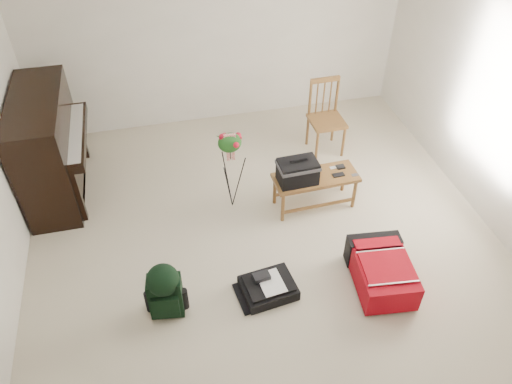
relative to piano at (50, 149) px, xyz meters
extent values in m
cube|color=#C0B79A|center=(2.19, -1.60, -0.60)|extent=(5.00, 5.50, 0.01)
cube|color=white|center=(2.19, -1.60, 1.90)|extent=(5.00, 5.50, 0.01)
cube|color=white|center=(2.19, 1.15, 0.65)|extent=(5.00, 0.04, 2.50)
cube|color=black|center=(-0.01, 0.00, 0.03)|extent=(0.55, 1.50, 1.25)
cube|color=black|center=(0.29, 0.00, 0.13)|extent=(0.28, 1.30, 0.10)
cube|color=white|center=(0.29, 0.00, 0.18)|extent=(0.22, 1.20, 0.02)
cube|color=black|center=(0.04, 0.00, -0.55)|extent=(0.45, 1.30, 0.10)
cube|color=brown|center=(2.88, -0.98, -0.19)|extent=(0.97, 0.42, 0.04)
cylinder|color=brown|center=(2.45, -1.13, -0.40)|extent=(0.04, 0.04, 0.39)
cylinder|color=brown|center=(2.45, -0.83, -0.40)|extent=(0.04, 0.04, 0.39)
cylinder|color=brown|center=(3.31, -1.13, -0.40)|extent=(0.04, 0.04, 0.39)
cylinder|color=brown|center=(3.31, -0.83, -0.40)|extent=(0.04, 0.04, 0.39)
cube|color=brown|center=(3.36, 0.02, -0.14)|extent=(0.43, 0.43, 0.04)
cylinder|color=brown|center=(3.18, -0.17, -0.38)|extent=(0.04, 0.04, 0.43)
cylinder|color=brown|center=(3.18, 0.20, -0.38)|extent=(0.04, 0.04, 0.43)
cylinder|color=brown|center=(3.54, -0.17, -0.38)|extent=(0.04, 0.04, 0.43)
cylinder|color=brown|center=(3.54, 0.20, -0.38)|extent=(0.04, 0.04, 0.43)
cube|color=brown|center=(3.36, 0.20, 0.35)|extent=(0.38, 0.05, 0.06)
cylinder|color=brown|center=(3.18, 0.20, 0.11)|extent=(0.04, 0.04, 0.53)
cylinder|color=brown|center=(3.54, 0.20, 0.11)|extent=(0.04, 0.04, 0.53)
cube|color=#AF0718|center=(3.16, -2.24, -0.43)|extent=(0.60, 0.83, 0.30)
cube|color=black|center=(3.16, -1.94, -0.43)|extent=(0.56, 0.24, 0.32)
cube|color=#AF0718|center=(3.16, -2.29, -0.27)|extent=(0.51, 0.49, 0.02)
cube|color=silver|center=(3.16, -2.51, -0.26)|extent=(0.48, 0.07, 0.01)
cube|color=black|center=(2.05, -2.09, -0.54)|extent=(0.55, 0.47, 0.12)
cube|color=black|center=(2.05, -2.09, -0.46)|extent=(0.49, 0.40, 0.03)
cube|color=white|center=(2.07, -2.11, -0.44)|extent=(0.26, 0.33, 0.01)
cube|color=black|center=(2.00, -2.03, -0.41)|extent=(0.17, 0.12, 0.05)
cube|color=black|center=(1.07, -2.08, -0.37)|extent=(0.33, 0.23, 0.46)
cube|color=black|center=(1.07, -2.19, -0.39)|extent=(0.25, 0.09, 0.27)
sphere|color=black|center=(1.07, -2.08, -0.14)|extent=(0.30, 0.30, 0.30)
cube|color=black|center=(1.00, -1.98, -0.37)|extent=(0.05, 0.04, 0.41)
cube|color=black|center=(1.14, -1.98, -0.37)|extent=(0.05, 0.04, 0.41)
cylinder|color=black|center=(1.96, -0.77, 0.22)|extent=(0.01, 0.01, 0.27)
ellipsoid|color=#1F591C|center=(1.96, -0.77, 0.30)|extent=(0.25, 0.18, 0.24)
cube|color=red|center=(1.96, -0.79, 0.38)|extent=(0.13, 0.05, 0.07)
camera|label=1|loc=(1.23, -5.02, 3.40)|focal=35.00mm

